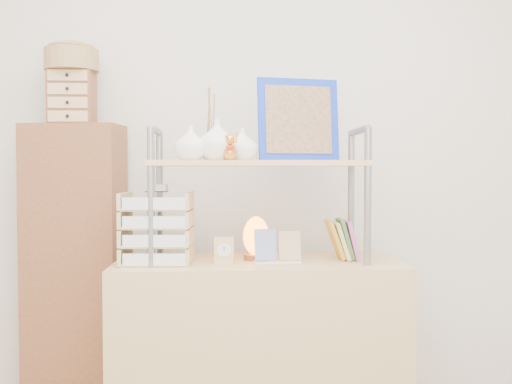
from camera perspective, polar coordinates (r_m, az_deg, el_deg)
desk at (r=2.51m, az=0.23°, el=-15.33°), size 1.20×0.50×0.75m
cabinet at (r=2.89m, az=-17.64°, el=-7.03°), size 0.48×0.30×1.35m
hutch at (r=2.41m, az=-0.67°, el=3.68°), size 0.90×0.34×0.79m
letter_tray at (r=2.37m, az=-9.85°, el=-3.94°), size 0.27×0.26×0.32m
salt_lamp at (r=2.44m, az=-0.00°, el=-4.58°), size 0.12×0.11×0.19m
desk_clock at (r=2.34m, az=-3.21°, el=-5.86°), size 0.08×0.04×0.11m
postcard_stand at (r=2.37m, az=2.14°, el=-6.12°), size 0.20×0.07×0.14m
drawer_chest at (r=2.86m, az=-17.92°, el=8.95°), size 0.20×0.16×0.25m
woven_basket at (r=2.89m, az=-17.95°, el=12.40°), size 0.25×0.25×0.10m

